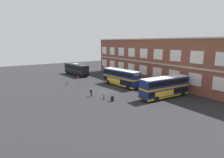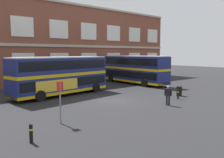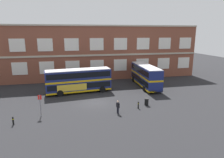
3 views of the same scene
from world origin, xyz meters
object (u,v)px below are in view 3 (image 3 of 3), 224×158
object	(u,v)px
waiting_passenger	(118,107)
station_litter_bin	(147,102)
bus_stand_flag	(40,103)
double_decker_middle	(145,75)
safety_bollard_west	(138,105)
safety_bollard_east	(13,121)
double_decker_near	(79,80)

from	to	relation	value
waiting_passenger	station_litter_bin	bearing A→B (deg)	22.55
bus_stand_flag	station_litter_bin	size ratio (longest dim) A/B	2.62
waiting_passenger	bus_stand_flag	bearing A→B (deg)	172.01
double_decker_middle	waiting_passenger	xyz separation A→B (m)	(-8.45, -11.85, -1.22)
double_decker_middle	safety_bollard_west	xyz separation A→B (m)	(-5.29, -10.79, -1.66)
double_decker_middle	safety_bollard_east	size ratio (longest dim) A/B	11.71
safety_bollard_west	safety_bollard_east	bearing A→B (deg)	-173.84
double_decker_middle	safety_bollard_west	size ratio (longest dim) A/B	11.71
double_decker_near	station_litter_bin	xyz separation A→B (m)	(9.02, -8.48, -1.63)
waiting_passenger	safety_bollard_west	distance (m)	3.36
safety_bollard_east	station_litter_bin	bearing A→B (deg)	8.56
safety_bollard_west	waiting_passenger	bearing A→B (deg)	-161.37
station_litter_bin	safety_bollard_west	bearing A→B (deg)	-150.18
double_decker_middle	safety_bollard_east	distance (m)	24.25
safety_bollard_east	double_decker_near	bearing A→B (deg)	54.12
bus_stand_flag	safety_bollard_west	distance (m)	12.75
waiting_passenger	safety_bollard_west	size ratio (longest dim) A/B	1.79
double_decker_near	station_litter_bin	distance (m)	12.49
double_decker_near	station_litter_bin	size ratio (longest dim) A/B	10.90
bus_stand_flag	waiting_passenger	bearing A→B (deg)	-7.99
double_decker_near	double_decker_middle	distance (m)	12.83
double_decker_middle	safety_bollard_west	world-z (taller)	double_decker_middle
double_decker_near	safety_bollard_east	bearing A→B (deg)	-125.88
waiting_passenger	safety_bollard_east	xyz separation A→B (m)	(-12.29, -0.60, -0.44)
waiting_passenger	safety_bollard_west	xyz separation A→B (m)	(3.15, 1.06, -0.44)
double_decker_near	safety_bollard_west	bearing A→B (deg)	-51.48
double_decker_middle	waiting_passenger	size ratio (longest dim) A/B	6.54
double_decker_middle	bus_stand_flag	size ratio (longest dim) A/B	4.12
double_decker_near	bus_stand_flag	distance (m)	10.51
double_decker_middle	bus_stand_flag	bearing A→B (deg)	-149.70
waiting_passenger	safety_bollard_east	world-z (taller)	waiting_passenger
waiting_passenger	bus_stand_flag	distance (m)	9.66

